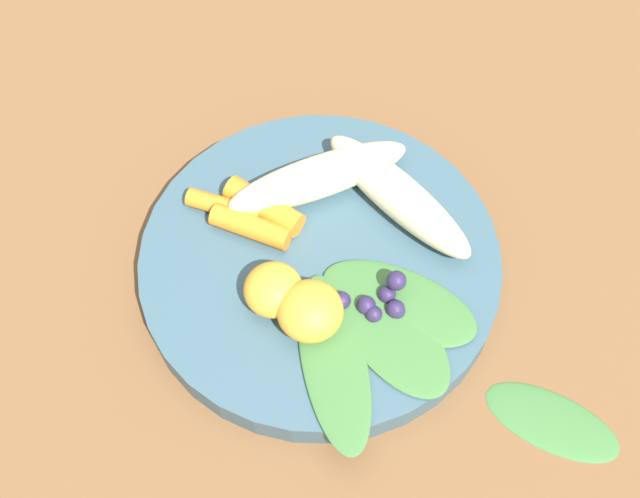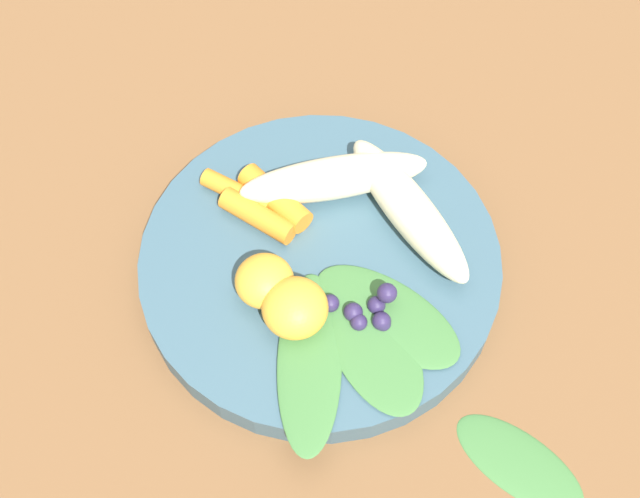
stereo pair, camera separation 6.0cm
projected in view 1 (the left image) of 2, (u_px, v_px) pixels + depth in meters
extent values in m
plane|color=brown|center=(320.00, 272.00, 0.63)|extent=(2.40, 2.40, 0.00)
cylinder|color=#385666|center=(320.00, 264.00, 0.62)|extent=(0.27, 0.27, 0.02)
ellipsoid|color=beige|center=(319.00, 177.00, 0.63)|extent=(0.15, 0.09, 0.03)
ellipsoid|color=beige|center=(398.00, 195.00, 0.62)|extent=(0.05, 0.15, 0.03)
ellipsoid|color=#F4A833|center=(310.00, 311.00, 0.57)|extent=(0.05, 0.05, 0.04)
ellipsoid|color=#F4A833|center=(269.00, 286.00, 0.58)|extent=(0.04, 0.04, 0.03)
cylinder|color=orange|center=(262.00, 208.00, 0.62)|extent=(0.03, 0.07, 0.02)
cylinder|color=orange|center=(224.00, 207.00, 0.63)|extent=(0.04, 0.06, 0.01)
cylinder|color=orange|center=(251.00, 227.00, 0.62)|extent=(0.04, 0.06, 0.02)
sphere|color=#2D234C|center=(387.00, 294.00, 0.59)|extent=(0.01, 0.01, 0.01)
sphere|color=#2D234C|center=(396.00, 314.00, 0.58)|extent=(0.01, 0.01, 0.01)
sphere|color=#2D234C|center=(366.00, 305.00, 0.58)|extent=(0.01, 0.01, 0.01)
sphere|color=#2D234C|center=(397.00, 307.00, 0.58)|extent=(0.01, 0.01, 0.01)
sphere|color=#2D234C|center=(342.00, 300.00, 0.59)|extent=(0.01, 0.01, 0.01)
sphere|color=#2D234C|center=(400.00, 308.00, 0.59)|extent=(0.01, 0.01, 0.01)
sphere|color=#2D234C|center=(374.00, 314.00, 0.58)|extent=(0.01, 0.01, 0.01)
sphere|color=#2D234C|center=(396.00, 281.00, 0.58)|extent=(0.01, 0.01, 0.01)
ellipsoid|color=#3D7038|center=(334.00, 361.00, 0.57)|extent=(0.12, 0.14, 0.00)
ellipsoid|color=#3D7038|center=(390.00, 333.00, 0.58)|extent=(0.08, 0.12, 0.00)
ellipsoid|color=#3D7038|center=(399.00, 303.00, 0.59)|extent=(0.09, 0.13, 0.00)
ellipsoid|color=#3D7038|center=(552.00, 421.00, 0.57)|extent=(0.07, 0.11, 0.01)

